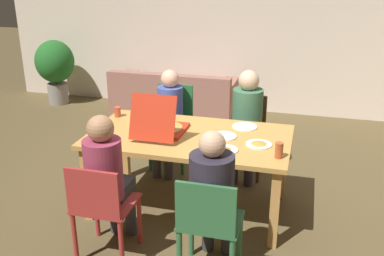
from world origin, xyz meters
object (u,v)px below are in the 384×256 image
object	(u,v)px
person_3	(169,114)
drinking_glass_3	(279,150)
person_1	(107,173)
chair_2	(247,130)
chair_0	(209,224)
potted_plant	(55,65)
person_2	(247,116)
couch	(174,99)
pizza_box_0	(161,127)
dining_table	(189,143)
plate_0	(223,136)
plate_1	(225,149)
drinking_glass_2	(118,112)
chair_3	(173,121)
plate_2	(259,144)
person_0	(213,190)
drinking_glass_0	(155,113)
chair_1	(101,206)
plate_3	(245,127)
drinking_glass_1	(103,136)

from	to	relation	value
person_3	drinking_glass_3	distance (m)	1.69
person_1	chair_2	world-z (taller)	person_1
chair_0	potted_plant	world-z (taller)	potted_plant
person_2	couch	world-z (taller)	person_2
chair_0	pizza_box_0	world-z (taller)	pizza_box_0
dining_table	plate_0	size ratio (longest dim) A/B	7.61
dining_table	plate_1	world-z (taller)	plate_1
drinking_glass_2	couch	distance (m)	2.31
chair_3	plate_2	xyz separation A→B (m)	(1.11, -1.02, 0.25)
drinking_glass_2	drinking_glass_3	xyz separation A→B (m)	(1.70, -0.59, 0.01)
person_0	drinking_glass_0	distance (m)	1.50
pizza_box_0	drinking_glass_2	bearing A→B (deg)	151.96
chair_1	plate_3	distance (m)	1.61
drinking_glass_2	potted_plant	distance (m)	3.23
dining_table	chair_0	world-z (taller)	chair_0
chair_2	drinking_glass_3	world-z (taller)	drinking_glass_3
chair_0	chair_2	world-z (taller)	chair_2
chair_2	drinking_glass_1	size ratio (longest dim) A/B	6.47
plate_2	couch	distance (m)	3.11
dining_table	pizza_box_0	xyz separation A→B (m)	(-0.27, -0.01, 0.14)
drinking_glass_3	person_0	bearing A→B (deg)	-128.06
plate_1	plate_3	world-z (taller)	plate_1
dining_table	person_0	world-z (taller)	person_0
chair_0	person_1	bearing A→B (deg)	169.43
chair_0	plate_2	distance (m)	0.98
chair_2	drinking_glass_1	bearing A→B (deg)	-128.72
plate_0	plate_2	xyz separation A→B (m)	(0.34, -0.11, 0.00)
person_2	plate_3	bearing A→B (deg)	-83.76
dining_table	drinking_glass_1	size ratio (longest dim) A/B	13.85
drinking_glass_1	drinking_glass_2	size ratio (longest dim) A/B	1.27
chair_1	plate_0	world-z (taller)	chair_1
person_3	potted_plant	size ratio (longest dim) A/B	1.09
person_1	drinking_glass_0	bearing A→B (deg)	90.30
pizza_box_0	drinking_glass_1	world-z (taller)	pizza_box_0
dining_table	chair_2	world-z (taller)	chair_2
chair_1	person_3	size ratio (longest dim) A/B	0.74
plate_0	drinking_glass_0	distance (m)	0.85
plate_0	person_3	bearing A→B (deg)	136.36
drinking_glass_1	drinking_glass_2	xyz separation A→B (m)	(-0.17, 0.69, -0.01)
person_0	drinking_glass_1	bearing A→B (deg)	157.62
chair_2	person_1	bearing A→B (deg)	-116.05
pizza_box_0	plate_3	distance (m)	0.82
dining_table	drinking_glass_3	xyz separation A→B (m)	(0.85, -0.30, 0.15)
pizza_box_0	potted_plant	bearing A→B (deg)	135.84
drinking_glass_0	person_1	bearing A→B (deg)	-89.70
potted_plant	drinking_glass_1	bearing A→B (deg)	-52.50
chair_0	person_3	distance (m)	1.97
drinking_glass_3	plate_3	bearing A→B (deg)	120.99
dining_table	plate_3	distance (m)	0.58
chair_3	plate_2	distance (m)	1.53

